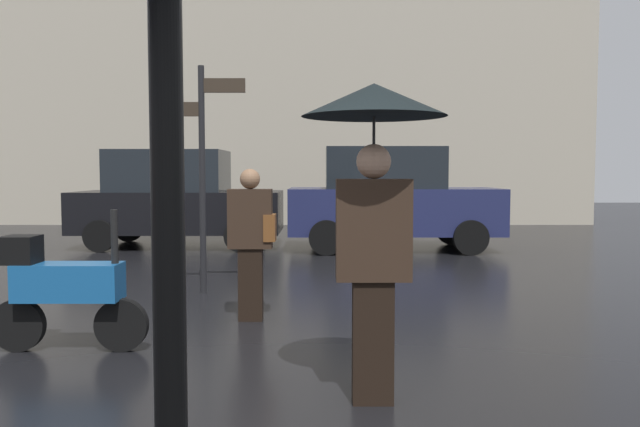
{
  "coord_description": "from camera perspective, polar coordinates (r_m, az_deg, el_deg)",
  "views": [
    {
      "loc": [
        0.78,
        -2.42,
        1.56
      ],
      "look_at": [
        0.76,
        5.81,
        1.02
      ],
      "focal_mm": 35.75,
      "sensor_mm": 36.0,
      "label": 1
    }
  ],
  "objects": [
    {
      "name": "parked_car_left",
      "position": [
        12.81,
        6.44,
        1.34
      ],
      "size": [
        4.16,
        1.93,
        2.04
      ],
      "rotation": [
        0.0,
        0.0,
        3.26
      ],
      "color": "#1E234C",
      "rests_on": "ground"
    },
    {
      "name": "pedestrian_with_bag",
      "position": [
        6.68,
        -6.0,
        -1.91
      ],
      "size": [
        0.49,
        0.24,
        1.59
      ],
      "rotation": [
        0.0,
        0.0,
        4.75
      ],
      "color": "black",
      "rests_on": "ground"
    },
    {
      "name": "street_signpost",
      "position": [
        8.32,
        -10.35,
        5.11
      ],
      "size": [
        1.08,
        0.08,
        2.91
      ],
      "color": "black",
      "rests_on": "ground"
    },
    {
      "name": "parked_scooter",
      "position": [
        5.97,
        -21.84,
        -6.22
      ],
      "size": [
        1.36,
        0.32,
        1.23
      ],
      "rotation": [
        0.0,
        0.0,
        0.15
      ],
      "color": "black",
      "rests_on": "ground"
    },
    {
      "name": "parked_car_right",
      "position": [
        13.62,
        -12.59,
        1.3
      ],
      "size": [
        4.21,
        2.07,
        2.01
      ],
      "rotation": [
        0.0,
        0.0,
        3.08
      ],
      "color": "black",
      "rests_on": "ground"
    },
    {
      "name": "pedestrian_with_umbrella",
      "position": [
        4.24,
        4.95,
        4.62
      ],
      "size": [
        0.96,
        0.96,
        2.14
      ],
      "rotation": [
        0.0,
        0.0,
        4.21
      ],
      "color": "black",
      "rests_on": "ground"
    }
  ]
}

